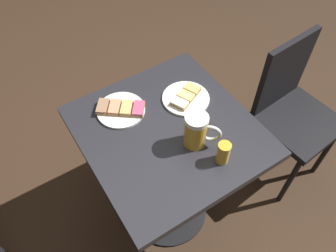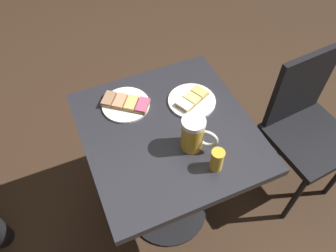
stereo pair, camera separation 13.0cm
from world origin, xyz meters
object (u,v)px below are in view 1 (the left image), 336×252
at_px(plate_near, 186,98).
at_px(beer_mug, 197,131).
at_px(beer_glass_small, 223,153).
at_px(cafe_chair, 291,107).
at_px(plate_far, 121,109).

xyz_separation_m(plate_near, beer_mug, (0.10, 0.21, 0.07)).
relative_size(plate_near, beer_glass_small, 2.15).
bearing_deg(cafe_chair, plate_far, -21.68).
bearing_deg(beer_glass_small, plate_far, -64.09).
distance_m(plate_near, cafe_chair, 0.64).
xyz_separation_m(plate_far, beer_glass_small, (-0.20, 0.42, 0.04)).
relative_size(plate_near, plate_far, 1.00).
bearing_deg(beer_mug, plate_far, -60.74).
xyz_separation_m(plate_near, beer_glass_small, (0.06, 0.33, 0.04)).
height_order(plate_far, beer_mug, beer_mug).
relative_size(beer_mug, cafe_chair, 0.17).
xyz_separation_m(plate_far, beer_mug, (-0.17, 0.30, 0.06)).
distance_m(plate_far, beer_mug, 0.35).
height_order(plate_far, cafe_chair, cafe_chair).
bearing_deg(plate_near, beer_mug, 64.90).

